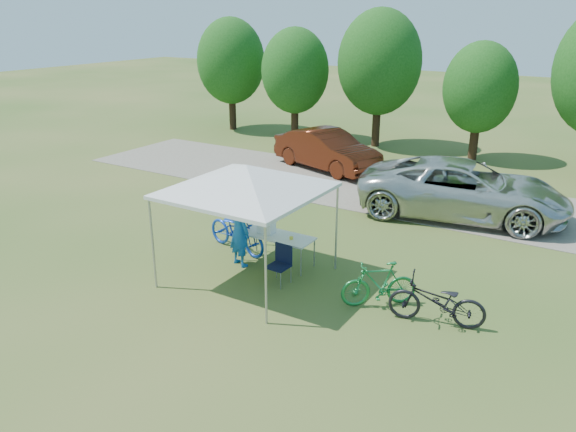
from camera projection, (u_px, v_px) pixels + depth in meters
name	position (u px, v px, depth m)	size (l,w,h in m)	color
ground	(249.00, 277.00, 13.16)	(100.00, 100.00, 0.00)	#2D5119
gravel_strip	(382.00, 190.00, 19.55)	(24.00, 5.00, 0.02)	gray
canopy	(246.00, 168.00, 12.26)	(4.53, 4.53, 3.00)	#A5A5AA
treeline	(437.00, 71.00, 23.33)	(24.89, 4.28, 6.30)	#382314
folding_table	(277.00, 237.00, 13.68)	(1.81, 0.75, 0.74)	white
folding_chair	(281.00, 261.00, 12.78)	(0.48, 0.50, 0.90)	black
cooler	(266.00, 227.00, 13.78)	(0.41, 0.28, 0.30)	white
ice_cream_cup	(291.00, 238.00, 13.41)	(0.09, 0.09, 0.07)	yellow
cyclist	(239.00, 231.00, 13.54)	(0.65, 0.42, 1.77)	blue
bike_blue	(237.00, 231.00, 14.50)	(0.71, 2.04, 1.07)	#143BB2
bike_green	(379.00, 284.00, 11.78)	(0.46, 1.63, 0.98)	#1B7B3A
bike_dark	(437.00, 302.00, 11.04)	(0.66, 1.89, 1.00)	black
minivan	(463.00, 189.00, 16.80)	(2.81, 6.10, 1.70)	silver
sedan	(327.00, 150.00, 21.93)	(1.63, 4.66, 1.54)	#4A1A0C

